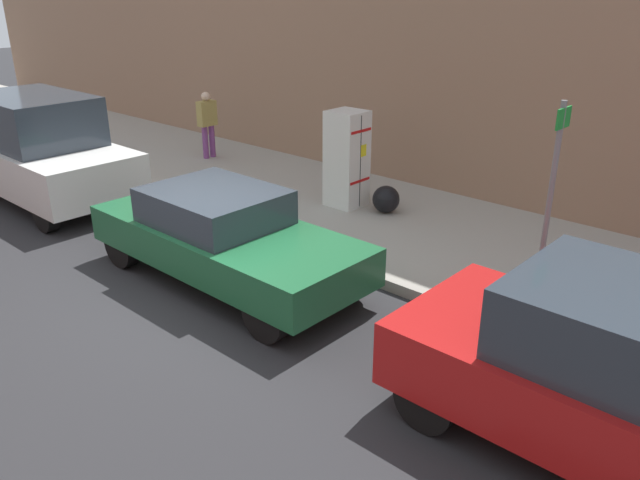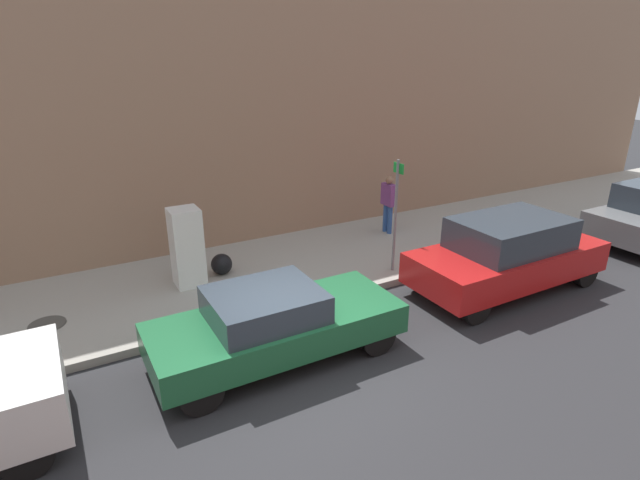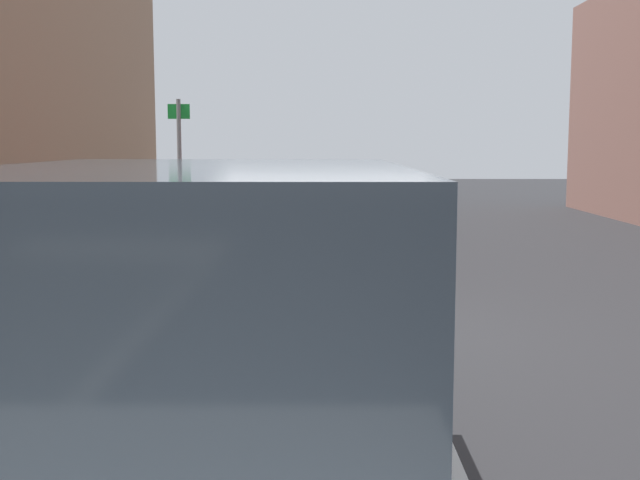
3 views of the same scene
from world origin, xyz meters
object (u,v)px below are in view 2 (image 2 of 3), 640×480
object	(u,v)px
street_sign_post	(396,211)
trash_bag	(222,264)
parked_sedan_green	(275,323)
discarded_refrigerator	(187,247)
parked_suv_red	(508,253)
pedestrian_standing_near	(389,200)

from	to	relation	value
street_sign_post	trash_bag	distance (m)	4.38
street_sign_post	parked_sedan_green	distance (m)	4.52
discarded_refrigerator	street_sign_post	bearing A→B (deg)	70.03
discarded_refrigerator	street_sign_post	world-z (taller)	street_sign_post
trash_bag	parked_suv_red	xyz separation A→B (m)	(3.67, 5.64, 0.46)
discarded_refrigerator	parked_suv_red	world-z (taller)	discarded_refrigerator
street_sign_post	parked_sedan_green	xyz separation A→B (m)	(1.83, -4.02, -0.98)
street_sign_post	parked_suv_red	distance (m)	2.75
street_sign_post	parked_suv_red	world-z (taller)	street_sign_post
street_sign_post	parked_sedan_green	bearing A→B (deg)	-65.48
parked_sedan_green	parked_suv_red	xyz separation A→B (m)	(0.00, 5.89, 0.16)
parked_suv_red	pedestrian_standing_near	bearing A→B (deg)	-175.23
street_sign_post	parked_suv_red	xyz separation A→B (m)	(1.83, 1.88, -0.82)
discarded_refrigerator	parked_sedan_green	size ratio (longest dim) A/B	0.41
pedestrian_standing_near	discarded_refrigerator	bearing A→B (deg)	10.57
discarded_refrigerator	trash_bag	world-z (taller)	discarded_refrigerator
trash_bag	parked_suv_red	bearing A→B (deg)	56.96
street_sign_post	parked_suv_red	bearing A→B (deg)	45.71
discarded_refrigerator	pedestrian_standing_near	size ratio (longest dim) A/B	1.06
discarded_refrigerator	street_sign_post	distance (m)	4.93
pedestrian_standing_near	parked_suv_red	world-z (taller)	pedestrian_standing_near
pedestrian_standing_near	trash_bag	bearing A→B (deg)	9.67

